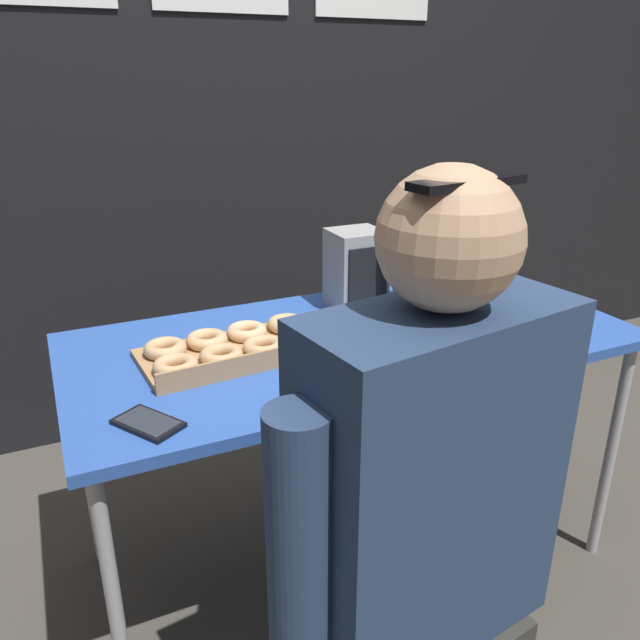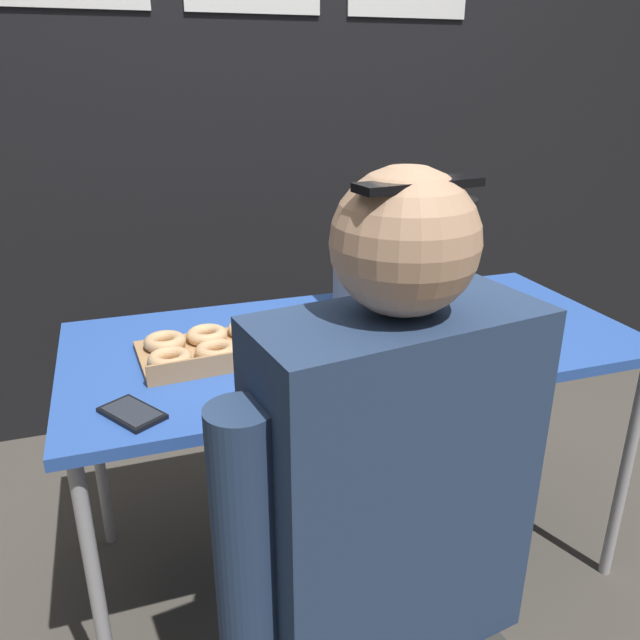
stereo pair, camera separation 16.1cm
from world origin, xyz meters
The scene contains 8 objects.
ground_plane centered at (0.00, 0.00, 0.00)m, with size 12.00×12.00×0.00m, color #4C473F.
back_wall centered at (0.00, 1.10, 1.29)m, with size 6.00×0.11×2.57m.
folding_table centered at (0.00, 0.00, 0.69)m, with size 1.50×0.71×0.74m.
donut_box centered at (-0.32, 0.01, 0.76)m, with size 0.48×0.28×0.05m.
coffee_urn centered at (0.26, 0.05, 0.91)m, with size 0.19×0.22×0.37m.
cell_phone centered at (-0.59, -0.24, 0.75)m, with size 0.14×0.16×0.01m.
space_heater centered at (0.11, 0.19, 0.86)m, with size 0.15×0.15×0.23m.
person_seated centered at (-0.18, -0.64, 0.60)m, with size 0.62×0.31×1.28m.
Camera 2 is at (-0.57, -1.42, 1.40)m, focal length 35.00 mm.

